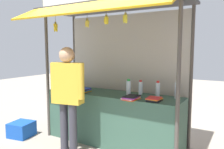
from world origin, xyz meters
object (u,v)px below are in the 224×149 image
Objects in this scene: magazine_stack_rear_center at (64,87)px; banana_bunch_inner_right at (106,20)px; magazine_stack_mid_right at (82,90)px; banana_bunch_rightmost at (56,27)px; banana_bunch_inner_left at (125,19)px; plastic_crate at (22,129)px; water_bottle_right at (177,90)px; water_bottle_left at (140,88)px; magazine_stack_front_right at (154,99)px; vendor_person at (68,90)px; water_bottle_mid_left at (129,88)px; magazine_stack_front_left at (131,98)px; banana_bunch_leftmost at (87,23)px; water_bottle_back_left at (158,89)px.

magazine_stack_rear_center is 1.75m from banana_bunch_inner_right.
magazine_stack_mid_right is (0.50, -0.04, -0.01)m from magazine_stack_rear_center.
magazine_stack_mid_right is 1.26m from banana_bunch_rightmost.
banana_bunch_inner_left is 0.60× the size of plastic_crate.
plastic_crate is (-2.87, -0.85, -0.94)m from water_bottle_right.
water_bottle_left reaches higher than magazine_stack_front_right.
water_bottle_mid_left is at bearing -148.16° from vendor_person.
magazine_stack_mid_right is 0.17× the size of vendor_person.
magazine_stack_front_right is at bearing 8.24° from banana_bunch_rightmost.
magazine_stack_front_left is 1.06m from vendor_person.
magazine_stack_front_right is 1.43m from magazine_stack_mid_right.
magazine_stack_rear_center is at bearing 175.53° from magazine_stack_mid_right.
vendor_person is at bearing -28.07° from banana_bunch_rightmost.
water_bottle_left is at bearing 179.11° from water_bottle_right.
magazine_stack_mid_right is 1.27m from banana_bunch_leftmost.
magazine_stack_front_left is (0.19, -0.27, -0.11)m from water_bottle_mid_left.
magazine_stack_front_left is (-0.29, -0.43, -0.10)m from water_bottle_back_left.
vendor_person reaches higher than magazine_stack_front_right.
magazine_stack_front_right is 1.32m from banana_bunch_inner_left.
vendor_person is at bearing -77.95° from magazine_stack_mid_right.
banana_bunch_inner_left is at bearing -96.88° from magazine_stack_front_left.
water_bottle_back_left is 0.83× the size of magazine_stack_rear_center.
magazine_stack_mid_right is at bearing 179.81° from magazine_stack_front_right.
banana_bunch_inner_right is (0.38, -0.00, 0.03)m from banana_bunch_leftmost.
banana_bunch_rightmost reaches higher than water_bottle_right.
magazine_stack_front_right is at bearing 20.03° from banana_bunch_inner_right.
banana_bunch_inner_right reaches higher than plastic_crate.
plastic_crate is at bearing -157.19° from magazine_stack_mid_right.
magazine_stack_mid_right is at bearing 165.71° from banana_bunch_inner_left.
magazine_stack_rear_center is 0.79× the size of plastic_crate.
banana_bunch_leftmost is at bearing 0.11° from banana_bunch_rightmost.
banana_bunch_leftmost is (-1.03, -0.61, 1.11)m from water_bottle_back_left.
banana_bunch_inner_left is 3.04m from plastic_crate.
magazine_stack_mid_right is 1.21× the size of banana_bunch_inner_left.
vendor_person reaches higher than magazine_stack_rear_center.
plastic_crate is at bearing -173.09° from banana_bunch_inner_right.
magazine_stack_mid_right is at bearing -168.12° from water_bottle_mid_left.
magazine_stack_rear_center is at bearing -171.82° from water_bottle_right.
magazine_stack_front_right is 0.84× the size of magazine_stack_front_left.
banana_bunch_leftmost reaches higher than water_bottle_back_left.
magazine_stack_rear_center is at bearing -173.96° from water_bottle_mid_left.
water_bottle_back_left is at bearing 42.98° from banana_bunch_inner_right.
water_bottle_back_left is at bearing 55.54° from magazine_stack_front_left.
banana_bunch_leftmost reaches higher than magazine_stack_front_left.
water_bottle_right is 1.11× the size of water_bottle_back_left.
water_bottle_right is at bearing 44.02° from banana_bunch_inner_left.
banana_bunch_rightmost is 1.21m from vendor_person.
vendor_person is at bearing -154.95° from magazine_stack_front_left.
banana_bunch_inner_right is at bearing 6.91° from plastic_crate.
banana_bunch_rightmost reaches higher than plastic_crate.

